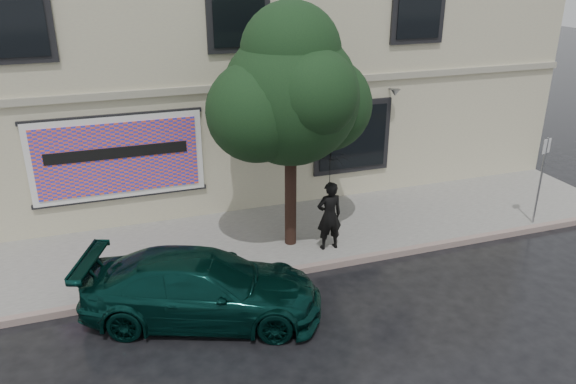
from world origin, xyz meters
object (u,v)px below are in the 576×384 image
object	(u,v)px
pedestrian	(329,216)
fire_hydrant	(198,263)
car	(202,287)
street_tree	(291,98)

from	to	relation	value
pedestrian	fire_hydrant	size ratio (longest dim) A/B	2.39
car	pedestrian	distance (m)	3.73
pedestrian	street_tree	world-z (taller)	street_tree
street_tree	car	bearing A→B (deg)	-140.00
pedestrian	car	bearing A→B (deg)	25.40
pedestrian	street_tree	xyz separation A→B (m)	(-0.78, 0.55, 2.76)
street_tree	fire_hydrant	bearing A→B (deg)	-159.65
car	street_tree	bearing A→B (deg)	-29.50
pedestrian	fire_hydrant	world-z (taller)	pedestrian
car	fire_hydrant	world-z (taller)	car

